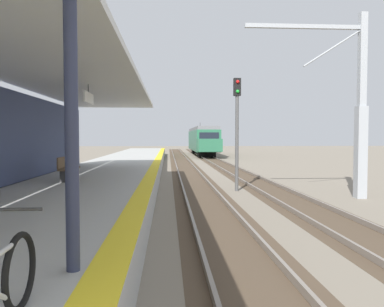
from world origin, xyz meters
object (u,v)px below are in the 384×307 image
(catenary_pylon_far_side, at_px, (354,110))
(platform_bench, at_px, (67,168))
(approaching_train, at_px, (203,140))
(rail_signal_post, at_px, (237,122))

(catenary_pylon_far_side, bearing_deg, platform_bench, -175.89)
(approaching_train, height_order, catenary_pylon_far_side, catenary_pylon_far_side)
(platform_bench, bearing_deg, rail_signal_post, 24.90)
(approaching_train, xyz_separation_m, platform_bench, (-8.53, -39.08, -0.80))
(rail_signal_post, height_order, catenary_pylon_far_side, catenary_pylon_far_side)
(approaching_train, distance_m, platform_bench, 40.01)
(catenary_pylon_far_side, bearing_deg, rail_signal_post, 151.33)
(catenary_pylon_far_side, bearing_deg, approaching_train, 94.05)
(approaching_train, relative_size, catenary_pylon_far_side, 2.61)
(catenary_pylon_far_side, height_order, platform_bench, catenary_pylon_far_side)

